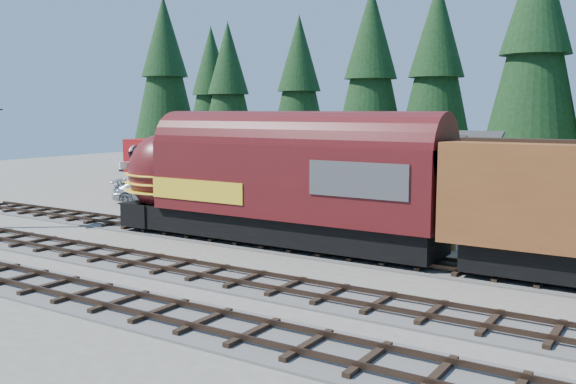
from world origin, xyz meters
The scene contains 10 objects.
ground centered at (0.00, 0.00, 0.00)m, with size 120.00×120.00×0.00m, color #6B665B.
track_siding centered at (10.00, 4.00, 0.06)m, with size 68.00×3.20×0.33m.
track_main_south centered at (10.00, -2.00, 0.06)m, with size 68.00×3.20×0.33m.
track_main_north centered at (10.00, -6.50, 0.06)m, with size 68.00×3.20×0.33m.
track_spur centered at (-10.00, 18.00, 0.06)m, with size 32.00×3.20×0.33m.
depot centered at (0.00, 10.50, 2.96)m, with size 12.80×7.00×5.30m.
locomotive centered at (-2.35, 4.00, 2.78)m, with size 17.67×3.51×4.81m.
caboose centered at (-20.76, 18.00, 2.38)m, with size 9.10×2.64×4.73m.
pickup_truck_a centered at (-10.48, 8.04, 0.82)m, with size 2.71×5.88×1.63m, color black.
pickup_truck_b centered at (-16.25, 10.98, 0.82)m, with size 2.30×5.66×1.64m, color #B5B7BD.
Camera 1 is at (15.09, -20.61, 6.37)m, focal length 40.00 mm.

